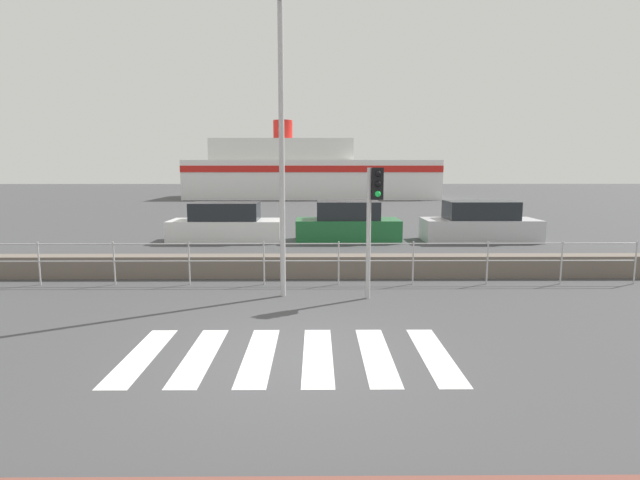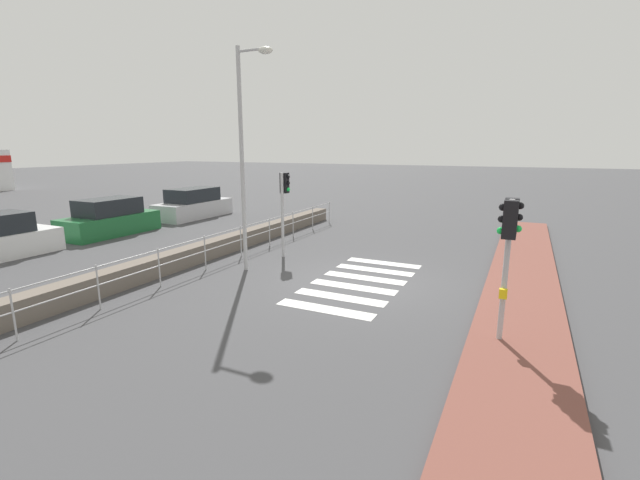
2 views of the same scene
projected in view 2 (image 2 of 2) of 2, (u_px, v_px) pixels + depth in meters
The scene contains 10 objects.
ground_plane at pixel (360, 282), 11.97m from camera, with size 160.00×160.00×0.00m, color #424244.
sidewalk_brick at pixel (521, 302), 10.22m from camera, with size 24.00×1.80×0.12m.
crosswalk at pixel (359, 282), 11.91m from camera, with size 4.95×2.40×0.01m.
seawall at pixel (203, 251), 14.27m from camera, with size 18.31×0.55×0.57m.
harbor_fence at pixel (224, 241), 13.81m from camera, with size 16.52×0.04×1.07m.
traffic_light_near at pixel (509, 233), 7.71m from camera, with size 0.58×0.41×2.78m.
traffic_light_far at pixel (284, 196), 14.36m from camera, with size 0.34×0.32×2.85m.
streetlamp at pixel (247, 137), 12.23m from camera, with size 0.32×1.17×6.43m.
parked_car_green at pixel (110, 219), 18.33m from camera, with size 4.02×1.73×1.56m.
parked_car_silver at pixel (193, 205), 22.89m from camera, with size 4.42×1.78×1.56m.
Camera 2 is at (-10.80, -3.95, 3.68)m, focal length 24.00 mm.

